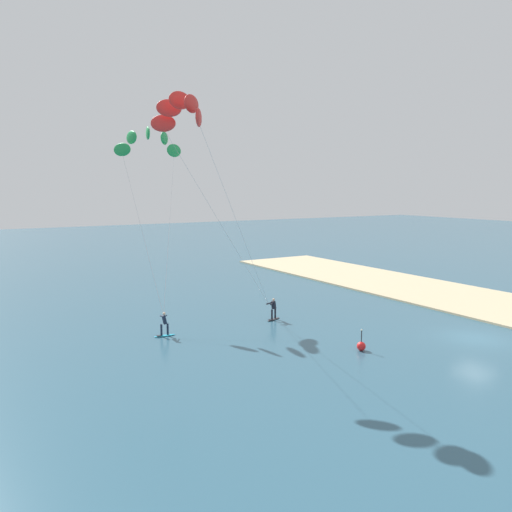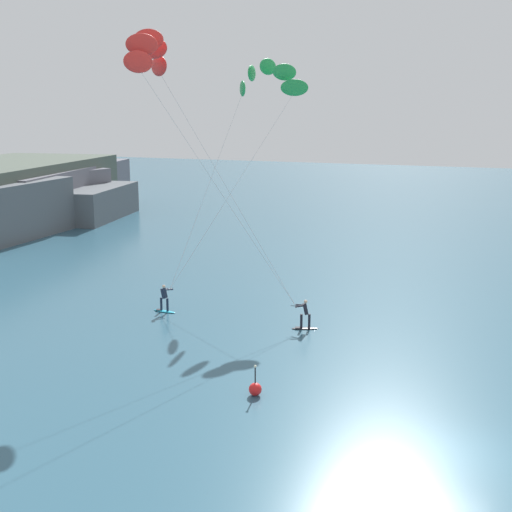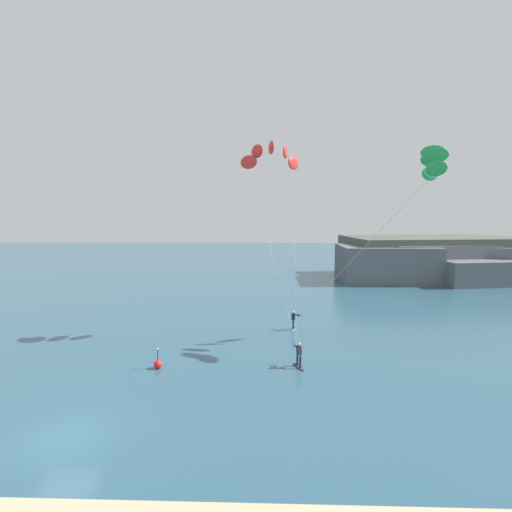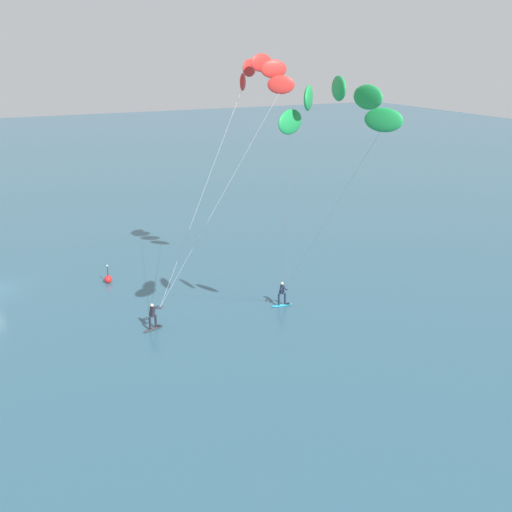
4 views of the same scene
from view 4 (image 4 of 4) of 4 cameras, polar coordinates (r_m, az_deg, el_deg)
kitesurfer_nearshore at (r=30.14m, az=6.95°, el=12.12°), size 12.05×6.61×15.23m
kitesurfer_mid_water at (r=41.25m, az=0.05°, el=14.89°), size 5.02×10.18×16.01m
marker_buoy at (r=48.34m, az=-12.86°, el=-1.98°), size 0.56×0.56×1.38m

